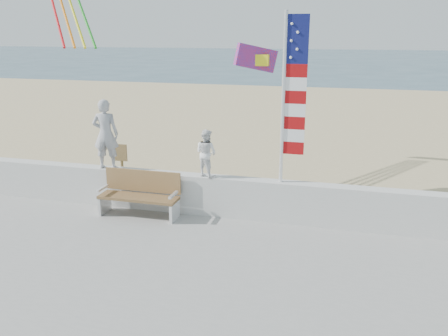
{
  "coord_description": "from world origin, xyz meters",
  "views": [
    {
      "loc": [
        2.74,
        -7.64,
        4.19
      ],
      "look_at": [
        0.2,
        1.8,
        1.35
      ],
      "focal_mm": 38.0,
      "sensor_mm": 36.0,
      "label": 1
    }
  ],
  "objects": [
    {
      "name": "flag",
      "position": [
        1.53,
        2.0,
        2.99
      ],
      "size": [
        0.5,
        0.08,
        3.5
      ],
      "color": "white",
      "rests_on": "seawall"
    },
    {
      "name": "seawall",
      "position": [
        0.0,
        2.0,
        0.63
      ],
      "size": [
        30.0,
        0.35,
        0.9
      ],
      "primitive_type": "cube",
      "color": "silver",
      "rests_on": "boardwalk"
    },
    {
      "name": "child",
      "position": [
        -0.26,
        2.0,
        1.61
      ],
      "size": [
        0.63,
        0.58,
        1.05
      ],
      "primitive_type": "imported",
      "rotation": [
        0.0,
        0.0,
        2.71
      ],
      "color": "white",
      "rests_on": "seawall"
    },
    {
      "name": "bench",
      "position": [
        -1.68,
        1.55,
        0.69
      ],
      "size": [
        1.8,
        0.57,
        1.0
      ],
      "color": "brown",
      "rests_on": "boardwalk"
    },
    {
      "name": "ground",
      "position": [
        0.0,
        0.0,
        0.0
      ],
      "size": [
        220.0,
        220.0,
        0.0
      ],
      "primitive_type": "plane",
      "color": "#2E4B5C",
      "rests_on": "ground"
    },
    {
      "name": "adult",
      "position": [
        -2.69,
        2.0,
        1.89
      ],
      "size": [
        0.66,
        0.5,
        1.62
      ],
      "primitive_type": "imported",
      "rotation": [
        0.0,
        0.0,
        3.35
      ],
      "color": "#A1A2A7",
      "rests_on": "seawall"
    },
    {
      "name": "sand",
      "position": [
        0.0,
        9.0,
        0.04
      ],
      "size": [
        90.0,
        40.0,
        0.08
      ],
      "primitive_type": "cube",
      "color": "tan",
      "rests_on": "ground"
    },
    {
      "name": "parafoil_kite",
      "position": [
        0.4,
        4.17,
        3.53
      ],
      "size": [
        1.09,
        0.72,
        0.74
      ],
      "color": "red",
      "rests_on": "ground"
    },
    {
      "name": "sign",
      "position": [
        -2.6,
        2.52,
        0.94
      ],
      "size": [
        0.32,
        0.07,
        1.46
      ],
      "color": "olive",
      "rests_on": "sand"
    }
  ]
}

